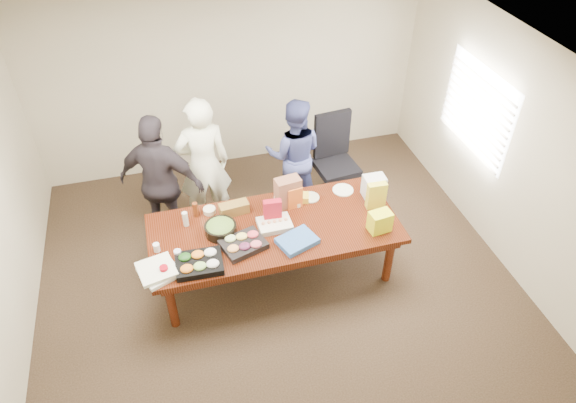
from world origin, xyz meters
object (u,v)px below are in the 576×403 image
object	(u,v)px
person_right	(294,154)
sheet_cake	(275,224)
office_chair	(337,164)
salad_bowl	(221,229)
person_center	(203,165)
conference_table	(275,250)

from	to	relation	value
person_right	sheet_cake	size ratio (longest dim) A/B	4.28
office_chair	salad_bowl	xyz separation A→B (m)	(-1.75, -1.08, 0.20)
person_center	salad_bowl	distance (m)	1.09
conference_table	sheet_cake	size ratio (longest dim) A/B	7.53
office_chair	person_right	xyz separation A→B (m)	(-0.57, 0.11, 0.19)
conference_table	person_center	world-z (taller)	person_center
person_center	office_chair	bearing A→B (deg)	176.06
conference_table	salad_bowl	size ratio (longest dim) A/B	7.88
sheet_cake	salad_bowl	size ratio (longest dim) A/B	1.05
conference_table	sheet_cake	distance (m)	0.41
salad_bowl	conference_table	bearing A→B (deg)	-5.59
person_center	sheet_cake	bearing A→B (deg)	114.76
person_center	person_right	xyz separation A→B (m)	(1.20, 0.11, -0.13)
person_center	conference_table	bearing A→B (deg)	114.49
office_chair	sheet_cake	distance (m)	1.62
office_chair	sheet_cake	world-z (taller)	office_chair
conference_table	salad_bowl	distance (m)	0.74
person_center	salad_bowl	world-z (taller)	person_center
person_right	conference_table	bearing A→B (deg)	82.69
person_center	sheet_cake	world-z (taller)	person_center
person_right	sheet_cake	distance (m)	1.37
sheet_cake	salad_bowl	world-z (taller)	salad_bowl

